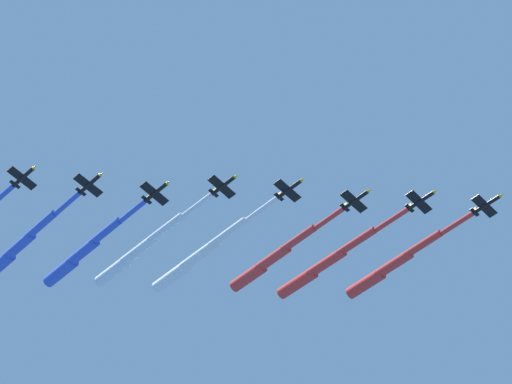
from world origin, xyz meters
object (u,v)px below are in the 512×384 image
(jet_lead, at_px, (394,264))
(jet_starboard_inner, at_px, (274,258))
(jet_port_inner, at_px, (326,263))
(jet_port_mid, at_px, (199,255))
(jet_starboard_mid, at_px, (139,250))
(jet_port_outer, at_px, (83,252))
(jet_starboard_outer, at_px, (19,246))

(jet_lead, relative_size, jet_starboard_inner, 1.04)
(jet_port_inner, distance_m, jet_starboard_inner, 15.59)
(jet_port_mid, height_order, jet_starboard_mid, jet_starboard_mid)
(jet_port_mid, xyz_separation_m, jet_starboard_mid, (-13.54, -10.81, 0.31))
(jet_lead, bearing_deg, jet_port_inner, -147.49)
(jet_port_outer, relative_size, jet_starboard_outer, 0.97)
(jet_lead, distance_m, jet_starboard_outer, 107.27)
(jet_starboard_inner, height_order, jet_starboard_outer, jet_starboard_outer)
(jet_port_mid, bearing_deg, jet_starboard_mid, -141.41)
(jet_starboard_mid, bearing_deg, jet_port_inner, 35.40)
(jet_port_mid, height_order, jet_starboard_outer, jet_port_mid)
(jet_port_mid, relative_size, jet_starboard_outer, 1.09)
(jet_port_inner, distance_m, jet_starboard_mid, 54.04)
(jet_port_outer, height_order, jet_starboard_outer, jet_starboard_outer)
(jet_lead, relative_size, jet_port_inner, 0.95)
(jet_port_inner, relative_size, jet_starboard_inner, 1.09)
(jet_starboard_inner, relative_size, jet_port_outer, 0.98)
(jet_starboard_inner, relative_size, jet_starboard_mid, 0.90)
(jet_lead, bearing_deg, jet_port_outer, -143.71)
(jet_lead, distance_m, jet_starboard_inner, 34.91)
(jet_port_mid, distance_m, jet_starboard_mid, 17.33)
(jet_port_inner, distance_m, jet_port_mid, 36.77)
(jet_port_mid, height_order, jet_port_outer, jet_port_mid)
(jet_lead, height_order, jet_port_outer, jet_lead)
(jet_starboard_outer, bearing_deg, jet_port_outer, 33.19)
(jet_starboard_inner, height_order, jet_port_mid, jet_port_mid)
(jet_port_inner, bearing_deg, jet_starboard_mid, -144.60)
(jet_starboard_mid, height_order, jet_starboard_outer, jet_starboard_mid)
(jet_lead, distance_m, jet_port_inner, 19.52)
(jet_lead, height_order, jet_starboard_inner, jet_lead)
(jet_starboard_inner, relative_size, jet_starboard_outer, 0.95)
(jet_lead, height_order, jet_port_inner, jet_port_inner)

